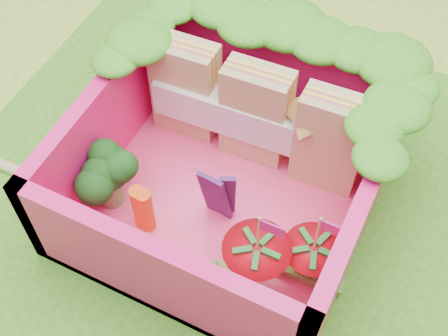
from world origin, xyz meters
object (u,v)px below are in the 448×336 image
at_px(strawberry_left, 256,264).
at_px(strawberry_right, 310,262).
at_px(sandwich_stack, 257,115).
at_px(broccoli, 106,176).
at_px(bento_box, 228,166).

xyz_separation_m(strawberry_left, strawberry_right, (0.20, 0.12, -0.01)).
distance_m(strawberry_left, strawberry_right, 0.23).
distance_m(sandwich_stack, strawberry_right, 0.74).
xyz_separation_m(broccoli, strawberry_right, (0.98, 0.03, -0.06)).
distance_m(bento_box, sandwich_stack, 0.30).
xyz_separation_m(sandwich_stack, strawberry_right, (0.49, -0.53, -0.14)).
bearing_deg(broccoli, strawberry_left, -6.12).
bearing_deg(bento_box, strawberry_right, -25.01).
bearing_deg(bento_box, strawberry_left, -49.45).
distance_m(bento_box, broccoli, 0.55).
bearing_deg(strawberry_left, broccoli, 173.88).
relative_size(bento_box, broccoli, 4.10).
height_order(sandwich_stack, strawberry_right, sandwich_stack).
height_order(sandwich_stack, broccoli, sandwich_stack).
relative_size(sandwich_stack, strawberry_left, 2.02).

